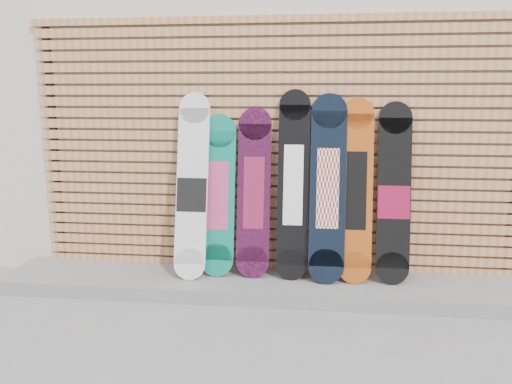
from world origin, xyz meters
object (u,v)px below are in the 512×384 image
at_px(snowboard_0, 192,187).
at_px(snowboard_6, 394,194).
at_px(snowboard_3, 293,185).
at_px(snowboard_1, 218,195).
at_px(snowboard_5, 356,191).
at_px(snowboard_2, 254,193).
at_px(snowboard_4, 328,188).

bearing_deg(snowboard_0, snowboard_6, 1.55).
bearing_deg(snowboard_3, snowboard_0, -176.51).
xyz_separation_m(snowboard_0, snowboard_1, (0.21, 0.06, -0.08)).
relative_size(snowboard_5, snowboard_6, 1.02).
distance_m(snowboard_0, snowboard_1, 0.23).
xyz_separation_m(snowboard_3, snowboard_5, (0.52, -0.01, -0.03)).
distance_m(snowboard_2, snowboard_5, 0.86).
relative_size(snowboard_3, snowboard_5, 1.04).
xyz_separation_m(snowboard_0, snowboard_4, (1.14, 0.02, 0.01)).
bearing_deg(snowboard_4, snowboard_5, 4.29).
xyz_separation_m(snowboard_1, snowboard_4, (0.93, -0.03, 0.09)).
bearing_deg(snowboard_1, snowboard_5, -0.77).
bearing_deg(snowboard_3, snowboard_5, -1.40).
height_order(snowboard_0, snowboard_1, snowboard_0).
relative_size(snowboard_2, snowboard_4, 0.92).
height_order(snowboard_1, snowboard_3, snowboard_3).
height_order(snowboard_0, snowboard_5, snowboard_0).
distance_m(snowboard_0, snowboard_5, 1.38).
distance_m(snowboard_0, snowboard_6, 1.68).
distance_m(snowboard_1, snowboard_6, 1.47).
distance_m(snowboard_1, snowboard_4, 0.93).
bearing_deg(snowboard_1, snowboard_3, -0.26).
height_order(snowboard_0, snowboard_4, snowboard_0).
distance_m(snowboard_0, snowboard_3, 0.86).
bearing_deg(snowboard_5, snowboard_1, 179.23).
relative_size(snowboard_0, snowboard_5, 1.03).
distance_m(snowboard_3, snowboard_4, 0.29).
height_order(snowboard_5, snowboard_6, snowboard_5).
relative_size(snowboard_3, snowboard_4, 1.02).
bearing_deg(snowboard_0, snowboard_5, 1.64).
distance_m(snowboard_2, snowboard_6, 1.16).
bearing_deg(snowboard_5, snowboard_2, 178.82).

